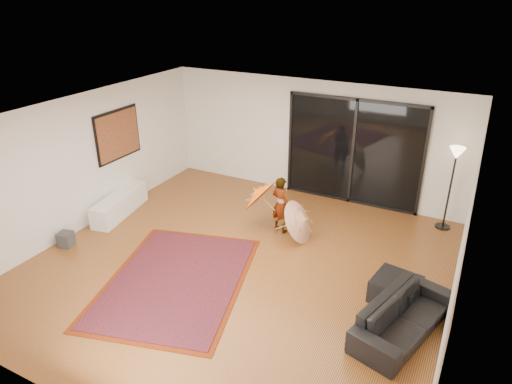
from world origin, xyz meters
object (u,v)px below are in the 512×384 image
Objects in this scene: ottoman at (395,289)px; child at (281,205)px; sofa at (403,316)px; media_console at (120,204)px.

ottoman is 0.58× the size of child.
sofa is 0.75m from ottoman.
ottoman is at bearing 35.65° from sofa.
ottoman is at bearing 172.84° from child.
media_console reaches higher than ottoman.
child reaches higher than media_console.
child is at bearing 72.02° from sofa.
sofa is at bearing -70.60° from ottoman.
child is (3.41, 0.92, 0.36)m from media_console.
child is at bearing 4.68° from media_console.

